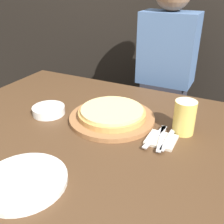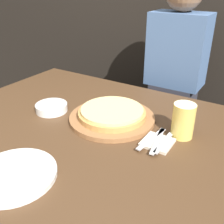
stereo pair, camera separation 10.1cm
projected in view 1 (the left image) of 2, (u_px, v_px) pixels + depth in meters
The scene contains 10 objects.
dining_table at pixel (92, 197), 1.27m from camera, with size 1.41×1.09×0.75m.
pizza_on_board at pixel (112, 115), 1.16m from camera, with size 0.38×0.38×0.06m.
beer_glass at pixel (185, 116), 1.04m from camera, with size 0.09×0.09×0.14m.
dinner_plate at pixel (24, 181), 0.80m from camera, with size 0.27×0.27×0.02m.
side_bowl at pixel (49, 110), 1.22m from camera, with size 0.15×0.15×0.04m.
napkin_stack at pixel (161, 140), 1.02m from camera, with size 0.11×0.11×0.01m.
fork at pixel (155, 137), 1.02m from camera, with size 0.04×0.19×0.00m.
dinner_knife at pixel (161, 138), 1.01m from camera, with size 0.05×0.19×0.00m.
spoon at pixel (168, 140), 1.00m from camera, with size 0.02×0.16×0.00m.
diner_person at pixel (164, 89), 1.68m from camera, with size 0.33×0.20×1.36m.
Camera 1 is at (0.51, -0.80, 1.32)m, focal length 42.00 mm.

